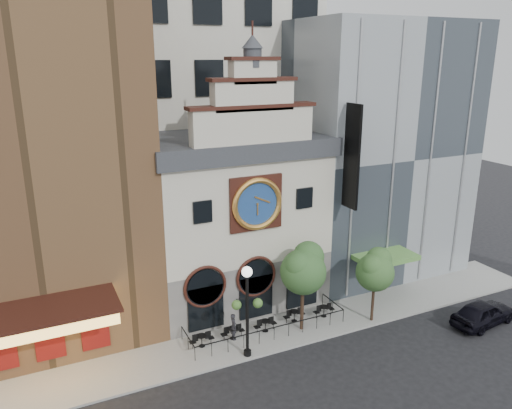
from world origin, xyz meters
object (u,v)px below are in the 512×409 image
object	(u,v)px
bistro_0	(202,340)
bistro_3	(294,315)
pedestrian	(234,327)
car_right	(483,313)
bistro_1	(233,332)
tree_right	(375,269)
bistro_2	(265,325)
bistro_4	(324,310)
tree_left	(304,268)
lamppost	(247,302)

from	to	relation	value
bistro_0	bistro_3	size ratio (longest dim) A/B	1.00
bistro_0	pedestrian	size ratio (longest dim) A/B	0.89
bistro_0	car_right	distance (m)	19.04
bistro_1	tree_right	bearing A→B (deg)	-11.03
bistro_2	bistro_3	bearing A→B (deg)	7.34
tree_right	bistro_4	bearing A→B (deg)	147.07
tree_left	tree_right	distance (m)	5.08
bistro_3	pedestrian	bearing A→B (deg)	-176.49
bistro_1	lamppost	distance (m)	3.76
pedestrian	car_right	bearing A→B (deg)	-102.52
bistro_3	tree_right	xyz separation A→B (m)	(4.94, -2.10, 3.31)
bistro_3	pedestrian	size ratio (longest dim) A/B	0.89
bistro_0	pedestrian	distance (m)	2.17
tree_left	lamppost	bearing A→B (deg)	-164.47
bistro_2	tree_right	world-z (taller)	tree_right
tree_left	car_right	bearing A→B (deg)	-21.64
bistro_2	bistro_3	size ratio (longest dim) A/B	1.00
lamppost	pedestrian	bearing A→B (deg)	106.61
bistro_4	car_right	size ratio (longest dim) A/B	0.32
bistro_2	pedestrian	xyz separation A→B (m)	(-2.25, 0.02, 0.43)
bistro_2	lamppost	xyz separation A→B (m)	(-2.20, -1.99, 3.13)
bistro_1	bistro_3	size ratio (longest dim) A/B	1.00
car_right	tree_left	xyz separation A→B (m)	(-11.52, 4.57, 3.67)
car_right	tree_right	size ratio (longest dim) A/B	0.97
car_right	lamppost	distance (m)	16.67
lamppost	tree_left	size ratio (longest dim) A/B	0.98
bistro_1	car_right	bearing A→B (deg)	-18.37
bistro_0	car_right	bearing A→B (deg)	-16.43
bistro_0	lamppost	bearing A→B (deg)	-43.69
lamppost	bistro_3	bearing A→B (deg)	41.84
bistro_1	tree_left	xyz separation A→B (m)	(4.66, -0.80, 3.91)
lamppost	tree_right	size ratio (longest dim) A/B	1.13
tree_right	bistro_1	bearing A→B (deg)	168.97
pedestrian	lamppost	world-z (taller)	lamppost
bistro_2	tree_left	size ratio (longest dim) A/B	0.27
car_right	pedestrian	xyz separation A→B (m)	(-16.13, 5.32, 0.19)
lamppost	tree_left	world-z (taller)	tree_left
bistro_0	bistro_3	distance (m)	6.75
bistro_0	bistro_4	bearing A→B (deg)	-0.64
pedestrian	lamppost	xyz separation A→B (m)	(0.05, -2.02, 2.71)
bistro_3	tree_left	world-z (taller)	tree_left
bistro_2	bistro_4	size ratio (longest dim) A/B	1.00
bistro_3	bistro_4	world-z (taller)	same
bistro_4	tree_left	distance (m)	4.53
bistro_0	tree_left	world-z (taller)	tree_left
pedestrian	tree_right	bearing A→B (deg)	-95.03
lamppost	tree_right	distance (m)	9.50
bistro_2	car_right	world-z (taller)	car_right
bistro_4	pedestrian	size ratio (longest dim) A/B	0.89
tree_left	bistro_3	bearing A→B (deg)	90.33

